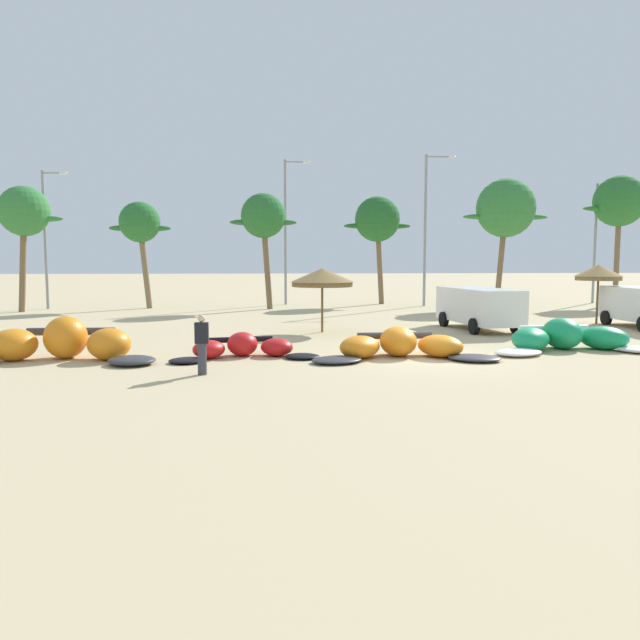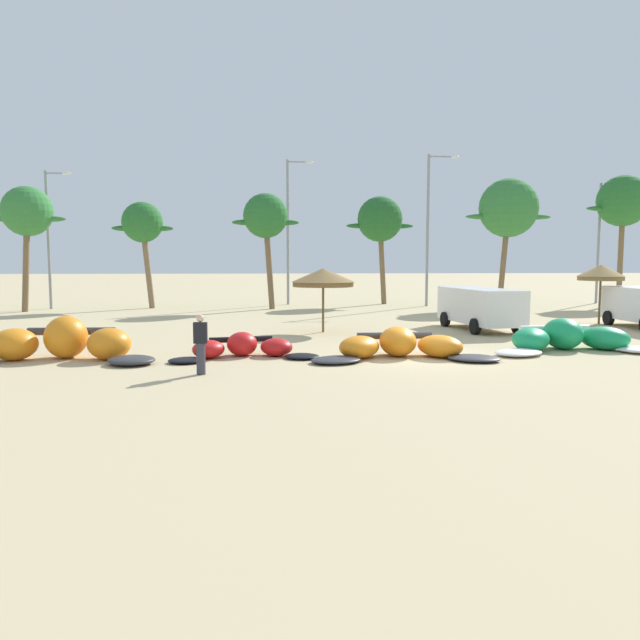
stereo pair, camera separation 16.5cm
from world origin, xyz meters
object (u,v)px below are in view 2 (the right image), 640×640
at_px(kite_center, 568,338).
at_px(parked_car_second, 479,305).
at_px(person_near_kites, 201,344).
at_px(lamppost_west_center, 290,225).
at_px(palm_left, 143,224).
at_px(palm_leftmost, 27,213).
at_px(beach_umbrella_near_van, 323,277).
at_px(kite_left, 243,348).
at_px(beach_umbrella_middle, 601,273).
at_px(palm_right_of_gap, 623,202).
at_px(palm_left_of_gap, 266,217).
at_px(palm_center_right, 508,209).
at_px(lamppost_east, 601,236).
at_px(palm_center_left, 380,220).
at_px(lamppost_east_center, 430,222).
at_px(lamppost_west, 50,232).
at_px(kite_far_left, 62,343).
at_px(kite_left_of_center, 400,346).

distance_m(kite_center, parked_car_second, 6.50).
relative_size(person_near_kites, lamppost_west_center, 0.16).
bearing_deg(palm_left, palm_leftmost, -159.90).
bearing_deg(beach_umbrella_near_van, kite_left, -115.53).
xyz_separation_m(beach_umbrella_middle, palm_right_of_gap, (8.50, 12.65, 4.62)).
bearing_deg(palm_left_of_gap, kite_center, -61.01).
bearing_deg(kite_center, palm_center_right, 74.22).
distance_m(parked_car_second, lamppost_east, 21.73).
bearing_deg(palm_center_left, lamppost_east_center, -36.72).
relative_size(palm_left_of_gap, lamppost_west_center, 0.73).
height_order(parked_car_second, lamppost_west_center, lamppost_west_center).
bearing_deg(beach_umbrella_near_van, palm_center_left, 72.09).
xyz_separation_m(parked_car_second, lamppost_west, (-23.10, 13.64, 3.76)).
xyz_separation_m(palm_left, lamppost_west_center, (9.50, 2.62, 0.16)).
height_order(beach_umbrella_middle, lamppost_east_center, lamppost_east_center).
height_order(parked_car_second, palm_left_of_gap, palm_left_of_gap).
xyz_separation_m(kite_left, person_near_kites, (-0.98, -2.92, 0.52)).
relative_size(palm_center_right, lamppost_west, 0.97).
bearing_deg(palm_right_of_gap, palm_leftmost, -175.46).
height_order(kite_far_left, kite_left, kite_far_left).
bearing_deg(person_near_kites, palm_leftmost, 120.44).
bearing_deg(beach_umbrella_near_van, kite_center, -37.03).
height_order(person_near_kites, lamppost_east_center, lamppost_east_center).
distance_m(palm_leftmost, palm_left_of_gap, 14.13).
distance_m(palm_right_of_gap, lamppost_west, 38.34).
bearing_deg(palm_right_of_gap, palm_left, -178.59).
xyz_separation_m(beach_umbrella_middle, lamppost_east_center, (-5.21, 12.17, 3.14)).
bearing_deg(palm_center_right, beach_umbrella_near_van, -134.78).
bearing_deg(kite_left, palm_right_of_gap, 40.44).
bearing_deg(lamppost_west_center, kite_left, -95.40).
bearing_deg(palm_center_left, beach_umbrella_near_van, -107.91).
relative_size(parked_car_second, palm_left_of_gap, 0.73).
distance_m(kite_center, lamppost_east, 26.40).
bearing_deg(lamppost_east_center, beach_umbrella_middle, -66.81).
bearing_deg(palm_left, kite_far_left, -85.16).
distance_m(kite_far_left, lamppost_east, 38.02).
bearing_deg(parked_car_second, kite_left_of_center, -124.52).
distance_m(beach_umbrella_middle, palm_center_left, 16.93).
xyz_separation_m(beach_umbrella_near_van, lamppost_east, (21.36, 16.32, 2.46)).
height_order(palm_right_of_gap, lamppost_east, palm_right_of_gap).
relative_size(lamppost_west, lamppost_east_center, 0.86).
height_order(person_near_kites, palm_center_left, palm_center_left).
xyz_separation_m(palm_center_left, lamppost_east_center, (3.01, -2.24, -0.26)).
bearing_deg(kite_left, kite_left_of_center, -5.68).
xyz_separation_m(palm_left, palm_center_right, (23.78, -0.73, 1.06)).
bearing_deg(kite_center, parked_car_second, 98.05).
xyz_separation_m(kite_left_of_center, beach_umbrella_near_van, (-1.84, 7.01, 1.98)).
bearing_deg(beach_umbrella_near_van, person_near_kites, -113.44).
distance_m(kite_left, kite_left_of_center, 4.98).
xyz_separation_m(parked_car_second, person_near_kites, (-11.07, -9.89, -0.27)).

